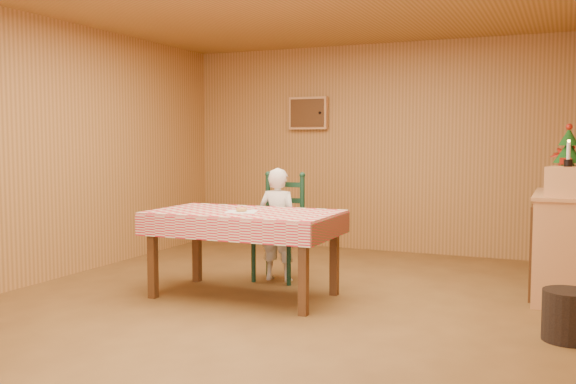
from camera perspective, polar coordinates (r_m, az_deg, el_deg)
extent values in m
plane|color=brown|center=(5.53, -0.84, -10.01)|extent=(6.00, 6.00, 0.00)
cube|color=#AC773E|center=(8.18, 7.86, 3.90)|extent=(5.00, 0.10, 2.60)
cube|color=#AC773E|center=(6.78, -20.53, 3.51)|extent=(0.10, 6.00, 2.60)
cube|color=tan|center=(8.42, 1.83, 7.02)|extent=(0.52, 0.08, 0.42)
cube|color=#533016|center=(8.38, 1.71, 7.03)|extent=(0.46, 0.02, 0.36)
sphere|color=black|center=(8.30, 2.84, 7.05)|extent=(0.04, 0.04, 0.04)
cube|color=#533016|center=(5.71, -3.92, -2.21)|extent=(1.60, 0.90, 0.06)
cube|color=#533016|center=(5.82, -11.93, -5.89)|extent=(0.07, 0.07, 0.69)
cube|color=#533016|center=(5.14, 1.39, -7.20)|extent=(0.07, 0.07, 0.69)
cube|color=#533016|center=(6.43, -8.10, -4.85)|extent=(0.07, 0.07, 0.69)
cube|color=#533016|center=(5.82, 4.14, -5.82)|extent=(0.07, 0.07, 0.69)
cube|color=red|center=(5.70, -3.92, -1.81)|extent=(1.64, 0.94, 0.02)
cube|color=red|center=(5.30, -6.25, -3.40)|extent=(1.64, 0.02, 0.18)
cube|color=red|center=(6.13, -1.89, -2.29)|extent=(1.64, 0.02, 0.18)
cube|color=#2D5326|center=(6.13, -10.74, -2.37)|extent=(0.02, 0.94, 0.18)
cube|color=#2D5326|center=(5.39, 3.86, -3.25)|extent=(0.02, 0.94, 0.18)
cube|color=black|center=(6.40, -0.89, -4.08)|extent=(0.44, 0.40, 0.04)
cylinder|color=black|center=(6.36, -3.09, -6.18)|extent=(0.04, 0.04, 0.41)
cylinder|color=black|center=(6.21, 0.07, -6.46)|extent=(0.04, 0.04, 0.41)
cylinder|color=black|center=(6.66, -1.77, -5.69)|extent=(0.04, 0.04, 0.41)
cylinder|color=black|center=(6.51, 1.27, -5.93)|extent=(0.04, 0.04, 0.41)
cylinder|color=black|center=(6.59, -1.79, -1.02)|extent=(0.05, 0.05, 0.60)
sphere|color=black|center=(6.57, -1.79, 1.59)|extent=(0.06, 0.06, 0.06)
cylinder|color=black|center=(6.44, 1.28, -1.15)|extent=(0.05, 0.05, 0.60)
sphere|color=black|center=(6.41, 1.28, 1.51)|extent=(0.06, 0.06, 0.06)
cube|color=black|center=(6.52, -0.27, -2.13)|extent=(0.38, 0.03, 0.05)
cube|color=black|center=(6.51, -0.27, -0.74)|extent=(0.38, 0.03, 0.05)
cube|color=black|center=(6.49, -0.27, 0.67)|extent=(0.38, 0.03, 0.05)
imported|color=white|center=(6.38, -0.89, -2.90)|extent=(0.41, 0.27, 1.12)
cube|color=white|center=(5.66, -4.15, -1.74)|extent=(0.33, 0.33, 0.00)
torus|color=#D5944C|center=(5.65, -4.15, -1.55)|extent=(0.11, 0.11, 0.03)
cube|color=tan|center=(6.26, 23.41, -4.47)|extent=(0.50, 1.20, 0.90)
cube|color=tan|center=(6.20, 23.54, -0.23)|extent=(0.54, 1.24, 0.03)
cube|color=#533016|center=(6.26, 21.02, -4.39)|extent=(0.02, 1.20, 0.80)
cube|color=tan|center=(5.79, 23.59, 0.85)|extent=(0.36, 0.36, 0.25)
cylinder|color=#533016|center=(6.45, 23.56, 0.43)|extent=(0.04, 0.04, 0.08)
cone|color=#0D3C11|center=(6.44, 23.60, 1.85)|extent=(0.34, 0.34, 0.24)
cone|color=#0D3C11|center=(6.43, 23.65, 3.28)|extent=(0.26, 0.26, 0.20)
cone|color=#0D3C11|center=(6.43, 23.69, 4.52)|extent=(0.18, 0.18, 0.16)
sphere|color=maroon|center=(6.43, 23.72, 5.32)|extent=(0.06, 0.06, 0.06)
cube|color=maroon|center=(6.29, 23.45, 2.53)|extent=(0.10, 0.02, 0.06)
sphere|color=maroon|center=(6.49, 23.01, 2.77)|extent=(0.04, 0.04, 0.04)
sphere|color=maroon|center=(6.52, 24.01, 3.63)|extent=(0.04, 0.04, 0.04)
imported|color=maroon|center=(6.74, 23.18, 1.98)|extent=(0.29, 0.29, 0.40)
cylinder|color=black|center=(5.79, 23.64, 2.38)|extent=(0.07, 0.07, 0.06)
cylinder|color=white|center=(5.78, 23.67, 3.37)|extent=(0.03, 0.03, 0.14)
sphere|color=orange|center=(5.78, 23.69, 4.18)|extent=(0.02, 0.02, 0.02)
cylinder|color=black|center=(4.95, 23.69, -10.04)|extent=(0.43, 0.43, 0.36)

